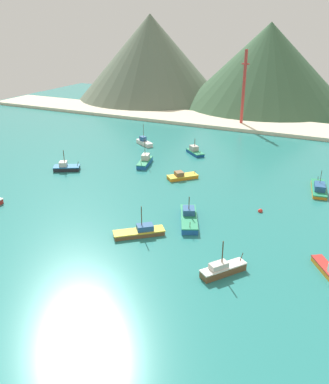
{
  "coord_description": "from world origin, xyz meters",
  "views": [
    {
      "loc": [
        30.7,
        -40.96,
        36.01
      ],
      "look_at": [
        -3.37,
        29.64,
        2.45
      ],
      "focal_mm": 37.38,
      "sensor_mm": 36.0,
      "label": 1
    }
  ],
  "objects_px": {
    "fishing_boat_6": "(145,161)",
    "radio_tower": "(244,88)",
    "fishing_boat_7": "(182,176)",
    "buoy_1": "(260,211)",
    "fishing_boat_11": "(319,188)",
    "fishing_boat_9": "(223,269)",
    "fishing_boat_13": "(144,142)",
    "fishing_boat_14": "(189,218)",
    "fishing_boat_3": "(66,167)",
    "fishing_boat_10": "(140,232)",
    "fishing_boat_8": "(195,151)"
  },
  "relations": [
    {
      "from": "fishing_boat_7",
      "to": "fishing_boat_11",
      "type": "distance_m",
      "value": 32.17
    },
    {
      "from": "fishing_boat_3",
      "to": "fishing_boat_14",
      "type": "height_order",
      "value": "fishing_boat_3"
    },
    {
      "from": "fishing_boat_13",
      "to": "radio_tower",
      "type": "bearing_deg",
      "value": 61.1
    },
    {
      "from": "buoy_1",
      "to": "fishing_boat_13",
      "type": "bearing_deg",
      "value": 144.1
    },
    {
      "from": "fishing_boat_7",
      "to": "buoy_1",
      "type": "height_order",
      "value": "fishing_boat_7"
    },
    {
      "from": "fishing_boat_8",
      "to": "fishing_boat_7",
      "type": "bearing_deg",
      "value": -77.07
    },
    {
      "from": "fishing_boat_6",
      "to": "radio_tower",
      "type": "xyz_separation_m",
      "value": [
        11.5,
        54.19,
        12.89
      ]
    },
    {
      "from": "fishing_boat_8",
      "to": "fishing_boat_9",
      "type": "xyz_separation_m",
      "value": [
        26.5,
        -54.82,
        0.06
      ]
    },
    {
      "from": "fishing_boat_3",
      "to": "fishing_boat_11",
      "type": "bearing_deg",
      "value": 12.66
    },
    {
      "from": "fishing_boat_7",
      "to": "fishing_boat_11",
      "type": "height_order",
      "value": "fishing_boat_11"
    },
    {
      "from": "fishing_boat_8",
      "to": "radio_tower",
      "type": "height_order",
      "value": "radio_tower"
    },
    {
      "from": "fishing_boat_10",
      "to": "fishing_boat_13",
      "type": "distance_m",
      "value": 58.15
    },
    {
      "from": "fishing_boat_13",
      "to": "fishing_boat_14",
      "type": "distance_m",
      "value": 53.93
    },
    {
      "from": "fishing_boat_6",
      "to": "fishing_boat_14",
      "type": "distance_m",
      "value": 35.26
    },
    {
      "from": "fishing_boat_9",
      "to": "buoy_1",
      "type": "relative_size",
      "value": 7.53
    },
    {
      "from": "fishing_boat_3",
      "to": "fishing_boat_13",
      "type": "bearing_deg",
      "value": 76.26
    },
    {
      "from": "fishing_boat_8",
      "to": "buoy_1",
      "type": "relative_size",
      "value": 7.18
    },
    {
      "from": "fishing_boat_13",
      "to": "fishing_boat_9",
      "type": "bearing_deg",
      "value": -51.89
    },
    {
      "from": "fishing_boat_11",
      "to": "buoy_1",
      "type": "distance_m",
      "value": 19.07
    },
    {
      "from": "fishing_boat_7",
      "to": "radio_tower",
      "type": "height_order",
      "value": "radio_tower"
    },
    {
      "from": "fishing_boat_9",
      "to": "radio_tower",
      "type": "distance_m",
      "value": 98.06
    },
    {
      "from": "radio_tower",
      "to": "fishing_boat_11",
      "type": "bearing_deg",
      "value": -57.97
    },
    {
      "from": "fishing_boat_3",
      "to": "fishing_boat_8",
      "type": "xyz_separation_m",
      "value": [
        25.18,
        27.7,
        0.0
      ]
    },
    {
      "from": "radio_tower",
      "to": "fishing_boat_8",
      "type": "bearing_deg",
      "value": -94.06
    },
    {
      "from": "buoy_1",
      "to": "fishing_boat_14",
      "type": "bearing_deg",
      "value": -138.09
    },
    {
      "from": "fishing_boat_10",
      "to": "radio_tower",
      "type": "relative_size",
      "value": 0.33
    },
    {
      "from": "fishing_boat_8",
      "to": "radio_tower",
      "type": "xyz_separation_m",
      "value": [
        2.8,
        39.44,
        13.01
      ]
    },
    {
      "from": "fishing_boat_8",
      "to": "fishing_boat_14",
      "type": "bearing_deg",
      "value": -69.75
    },
    {
      "from": "fishing_boat_6",
      "to": "radio_tower",
      "type": "height_order",
      "value": "radio_tower"
    },
    {
      "from": "fishing_boat_9",
      "to": "fishing_boat_11",
      "type": "bearing_deg",
      "value": 76.69
    },
    {
      "from": "fishing_boat_9",
      "to": "fishing_boat_10",
      "type": "xyz_separation_m",
      "value": [
        -17.39,
        5.21,
        -0.17
      ]
    },
    {
      "from": "fishing_boat_14",
      "to": "fishing_boat_11",
      "type": "bearing_deg",
      "value": 51.84
    },
    {
      "from": "fishing_boat_9",
      "to": "fishing_boat_13",
      "type": "height_order",
      "value": "fishing_boat_13"
    },
    {
      "from": "fishing_boat_9",
      "to": "fishing_boat_10",
      "type": "bearing_deg",
      "value": 163.32
    },
    {
      "from": "fishing_boat_6",
      "to": "fishing_boat_14",
      "type": "bearing_deg",
      "value": -47.65
    },
    {
      "from": "fishing_boat_7",
      "to": "fishing_boat_14",
      "type": "xyz_separation_m",
      "value": [
        10.44,
        -20.71,
        0.22
      ]
    },
    {
      "from": "fishing_boat_3",
      "to": "buoy_1",
      "type": "height_order",
      "value": "fishing_boat_3"
    },
    {
      "from": "fishing_boat_8",
      "to": "radio_tower",
      "type": "distance_m",
      "value": 41.63
    },
    {
      "from": "fishing_boat_8",
      "to": "fishing_boat_11",
      "type": "height_order",
      "value": "fishing_boat_11"
    },
    {
      "from": "fishing_boat_14",
      "to": "fishing_boat_9",
      "type": "bearing_deg",
      "value": -50.77
    },
    {
      "from": "fishing_boat_8",
      "to": "buoy_1",
      "type": "xyz_separation_m",
      "value": [
        26.63,
        -30.41,
        -0.64
      ]
    },
    {
      "from": "fishing_boat_7",
      "to": "fishing_boat_9",
      "type": "relative_size",
      "value": 1.01
    },
    {
      "from": "fishing_boat_11",
      "to": "radio_tower",
      "type": "bearing_deg",
      "value": 122.03
    },
    {
      "from": "fishing_boat_8",
      "to": "fishing_boat_14",
      "type": "relative_size",
      "value": 0.64
    },
    {
      "from": "fishing_boat_3",
      "to": "fishing_boat_8",
      "type": "height_order",
      "value": "fishing_boat_3"
    },
    {
      "from": "fishing_boat_8",
      "to": "fishing_boat_11",
      "type": "bearing_deg",
      "value": -21.04
    },
    {
      "from": "fishing_boat_7",
      "to": "buoy_1",
      "type": "relative_size",
      "value": 7.61
    },
    {
      "from": "fishing_boat_6",
      "to": "fishing_boat_13",
      "type": "relative_size",
      "value": 1.26
    },
    {
      "from": "fishing_boat_14",
      "to": "fishing_boat_7",
      "type": "bearing_deg",
      "value": 116.76
    },
    {
      "from": "fishing_boat_11",
      "to": "buoy_1",
      "type": "height_order",
      "value": "fishing_boat_11"
    }
  ]
}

